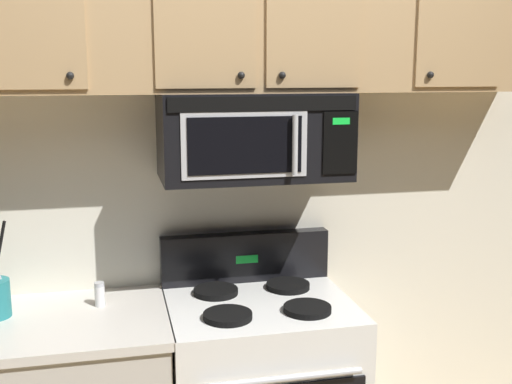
{
  "coord_description": "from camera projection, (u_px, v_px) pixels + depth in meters",
  "views": [
    {
      "loc": [
        -0.57,
        -1.98,
        1.84
      ],
      "look_at": [
        0.0,
        0.49,
        1.35
      ],
      "focal_mm": 44.44,
      "sensor_mm": 36.0,
      "label": 1
    }
  ],
  "objects": [
    {
      "name": "over_range_microwave",
      "position": [
        253.0,
        136.0,
        2.59
      ],
      "size": [
        0.76,
        0.43,
        0.35
      ],
      "color": "black"
    },
    {
      "name": "salt_shaker",
      "position": [
        100.0,
        294.0,
        2.56
      ],
      "size": [
        0.04,
        0.04,
        0.1
      ],
      "color": "white",
      "rests_on": "counter_segment"
    },
    {
      "name": "back_wall",
      "position": [
        241.0,
        180.0,
        2.87
      ],
      "size": [
        5.2,
        0.1,
        2.7
      ],
      "primitive_type": "cube",
      "color": "silver",
      "rests_on": "ground_plane"
    },
    {
      "name": "upper_cabinets",
      "position": [
        251.0,
        23.0,
        2.53
      ],
      "size": [
        2.5,
        0.36,
        0.55
      ],
      "color": "tan"
    }
  ]
}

